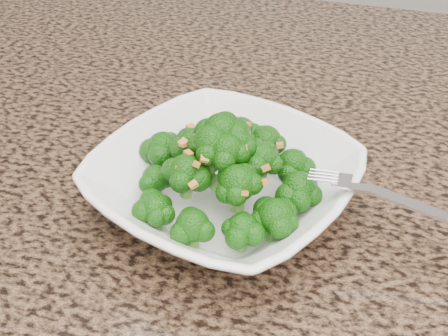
% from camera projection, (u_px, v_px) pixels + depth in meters
% --- Properties ---
extents(granite_counter, '(1.64, 1.04, 0.03)m').
position_uv_depth(granite_counter, '(341.00, 197.00, 0.60)').
color(granite_counter, brown).
rests_on(granite_counter, cabinet).
extents(bowl, '(0.31, 0.31, 0.06)m').
position_uv_depth(bowl, '(224.00, 184.00, 0.55)').
color(bowl, white).
rests_on(bowl, granite_counter).
extents(broccoli_pile, '(0.21, 0.21, 0.06)m').
position_uv_depth(broccoli_pile, '(224.00, 132.00, 0.51)').
color(broccoli_pile, '#145309').
rests_on(broccoli_pile, bowl).
extents(garlic_topping, '(0.13, 0.13, 0.01)m').
position_uv_depth(garlic_topping, '(224.00, 100.00, 0.49)').
color(garlic_topping, '#C37E2F').
rests_on(garlic_topping, broccoli_pile).
extents(fork, '(0.17, 0.03, 0.01)m').
position_uv_depth(fork, '(365.00, 189.00, 0.49)').
color(fork, silver).
rests_on(fork, bowl).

